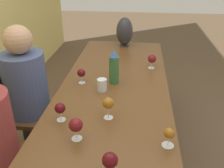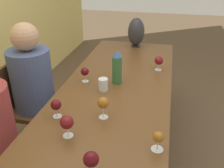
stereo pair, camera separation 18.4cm
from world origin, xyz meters
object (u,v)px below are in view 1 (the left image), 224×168
(wine_glass_0, at_px, (110,161))
(wine_glass_5, at_px, (76,125))
(wine_glass_2, at_px, (81,73))
(wine_glass_3, at_px, (60,109))
(water_tumbler, at_px, (102,85))
(wine_glass_6, at_px, (152,59))
(person_far, at_px, (29,92))
(wine_glass_4, at_px, (169,134))
(chair_far, at_px, (23,109))
(vase, at_px, (125,32))
(wine_glass_1, at_px, (108,104))
(water_bottle, at_px, (114,68))

(wine_glass_0, bearing_deg, wine_glass_5, 41.02)
(wine_glass_5, bearing_deg, wine_glass_2, 10.24)
(wine_glass_3, bearing_deg, wine_glass_5, -139.92)
(water_tumbler, relative_size, wine_glass_6, 0.73)
(wine_glass_2, bearing_deg, wine_glass_0, -159.94)
(wine_glass_2, xyz_separation_m, person_far, (-0.05, 0.45, -0.18))
(wine_glass_4, xyz_separation_m, person_far, (0.65, 1.10, -0.17))
(wine_glass_2, bearing_deg, wine_glass_4, -137.58)
(wine_glass_3, bearing_deg, person_far, 42.23)
(wine_glass_6, bearing_deg, chair_far, 110.99)
(water_tumbler, distance_m, wine_glass_4, 0.75)
(wine_glass_5, xyz_separation_m, wine_glass_6, (1.08, -0.46, -0.00))
(vase, relative_size, wine_glass_2, 2.65)
(wine_glass_1, bearing_deg, chair_far, 62.53)
(wine_glass_1, distance_m, wine_glass_3, 0.31)
(wine_glass_0, bearing_deg, vase, 1.94)
(water_bottle, distance_m, person_far, 0.76)
(wine_glass_0, distance_m, wine_glass_6, 1.36)
(wine_glass_1, xyz_separation_m, chair_far, (0.42, 0.82, -0.37))
(water_bottle, xyz_separation_m, water_tumbler, (-0.15, 0.08, -0.09))
(wine_glass_0, distance_m, wine_glass_4, 0.39)
(water_tumbler, height_order, wine_glass_1, wine_glass_1)
(wine_glass_2, xyz_separation_m, wine_glass_5, (-0.71, -0.13, 0.01))
(wine_glass_0, distance_m, wine_glass_1, 0.49)
(wine_glass_6, xyz_separation_m, person_far, (-0.43, 1.04, -0.18))
(water_tumbler, relative_size, wine_glass_0, 0.67)
(vase, distance_m, person_far, 1.31)
(wine_glass_1, distance_m, person_far, 0.87)
(wine_glass_3, distance_m, person_far, 0.67)
(vase, distance_m, chair_far, 1.40)
(wine_glass_0, relative_size, wine_glass_1, 0.97)
(wine_glass_1, relative_size, wine_glass_5, 1.09)
(wine_glass_2, distance_m, wine_glass_3, 0.53)
(wine_glass_2, bearing_deg, wine_glass_6, -57.11)
(vase, xyz_separation_m, wine_glass_1, (-1.48, 0.00, -0.06))
(wine_glass_0, xyz_separation_m, chair_far, (0.91, 0.89, -0.37))
(water_tumbler, distance_m, wine_glass_6, 0.63)
(wine_glass_4, relative_size, chair_far, 0.13)
(water_bottle, bearing_deg, wine_glass_4, -152.83)
(vase, relative_size, chair_far, 0.38)
(wine_glass_0, relative_size, wine_glass_3, 1.17)
(vase, relative_size, wine_glass_1, 2.23)
(wine_glass_1, xyz_separation_m, wine_glass_5, (-0.23, 0.16, -0.01))
(vase, distance_m, wine_glass_2, 1.04)
(vase, height_order, wine_glass_4, vase)
(wine_glass_1, xyz_separation_m, wine_glass_4, (-0.23, -0.36, -0.03))
(vase, bearing_deg, wine_glass_1, 179.89)
(wine_glass_4, bearing_deg, water_bottle, 27.17)
(person_far, bearing_deg, chair_far, 90.00)
(water_tumbler, xyz_separation_m, wine_glass_2, (0.11, 0.19, 0.04))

